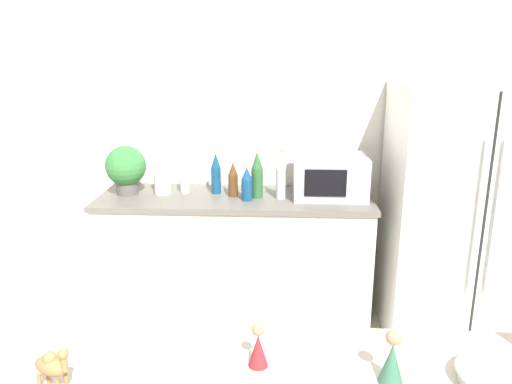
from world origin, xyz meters
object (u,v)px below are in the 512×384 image
at_px(back_bottle_2, 281,176).
at_px(microwave, 330,176).
at_px(back_bottle_3, 247,184).
at_px(wise_man_figurine_crimson, 392,360).
at_px(paper_towel_roll, 162,177).
at_px(back_bottle_0, 185,175).
at_px(potted_plant, 126,168).
at_px(back_bottle_1, 257,175).
at_px(back_bottle_4, 233,180).
at_px(refrigerator, 462,213).
at_px(wise_man_figurine_blue, 258,348).
at_px(back_bottle_5, 216,174).
at_px(fruit_bowl, 499,377).
at_px(camel_figurine, 52,365).

bearing_deg(back_bottle_2, microwave, 11.56).
distance_m(back_bottle_3, wise_man_figurine_crimson, 2.00).
xyz_separation_m(paper_towel_roll, back_bottle_0, (0.15, 0.03, 0.01)).
relative_size(potted_plant, wise_man_figurine_crimson, 2.06).
xyz_separation_m(back_bottle_1, back_bottle_4, (-0.16, 0.02, -0.04)).
xyz_separation_m(paper_towel_roll, wise_man_figurine_crimson, (1.12, -2.05, 0.01)).
distance_m(refrigerator, back_bottle_2, 1.21).
height_order(refrigerator, wise_man_figurine_blue, refrigerator).
xyz_separation_m(potted_plant, microwave, (1.37, 0.01, -0.04)).
xyz_separation_m(back_bottle_5, wise_man_figurine_blue, (0.38, -2.03, -0.02)).
relative_size(back_bottle_1, back_bottle_2, 0.98).
height_order(paper_towel_roll, back_bottle_5, back_bottle_5).
bearing_deg(back_bottle_1, back_bottle_5, 162.12).
height_order(back_bottle_1, back_bottle_5, back_bottle_1).
xyz_separation_m(refrigerator, wise_man_figurine_blue, (-1.24, -1.90, 0.20)).
relative_size(back_bottle_3, back_bottle_5, 0.80).
relative_size(back_bottle_4, back_bottle_5, 0.83).
xyz_separation_m(back_bottle_0, back_bottle_4, (0.34, -0.06, -0.01)).
bearing_deg(back_bottle_5, fruit_bowl, -63.38).
bearing_deg(back_bottle_0, microwave, -2.08).
bearing_deg(wise_man_figurine_blue, refrigerator, 56.80).
relative_size(back_bottle_4, camel_figurine, 1.69).
distance_m(back_bottle_2, wise_man_figurine_blue, 1.92).
bearing_deg(back_bottle_1, fruit_bowl, -69.14).
distance_m(back_bottle_4, camel_figurine, 2.13).
xyz_separation_m(potted_plant, fruit_bowl, (1.65, -2.03, -0.09)).
distance_m(back_bottle_5, camel_figurine, 2.18).
height_order(refrigerator, back_bottle_2, refrigerator).
height_order(camel_figurine, wise_man_figurine_crimson, wise_man_figurine_crimson).
height_order(potted_plant, microwave, potted_plant).
height_order(back_bottle_0, wise_man_figurine_blue, back_bottle_0).
xyz_separation_m(potted_plant, back_bottle_4, (0.73, -0.02, -0.07)).
bearing_deg(wise_man_figurine_blue, paper_towel_roll, 110.57).
height_order(back_bottle_2, back_bottle_3, back_bottle_2).
relative_size(back_bottle_0, back_bottle_4, 1.11).
bearing_deg(fruit_bowl, back_bottle_3, 113.14).
relative_size(camel_figurine, wise_man_figurine_blue, 1.06).
bearing_deg(back_bottle_2, back_bottle_0, 171.15).
bearing_deg(wise_man_figurine_crimson, back_bottle_4, 107.30).
xyz_separation_m(paper_towel_roll, camel_figurine, (0.21, -2.14, 0.03)).
relative_size(fruit_bowl, wise_man_figurine_crimson, 1.43).
bearing_deg(refrigerator, paper_towel_roll, 177.26).
height_order(potted_plant, fruit_bowl, potted_plant).
relative_size(back_bottle_0, camel_figurine, 1.88).
bearing_deg(fruit_bowl, camel_figurine, -175.61).
xyz_separation_m(back_bottle_2, camel_figurine, (-0.59, -2.07, -0.01)).
bearing_deg(back_bottle_4, wise_man_figurine_crimson, -72.70).
bearing_deg(refrigerator, back_bottle_2, 179.07).
height_order(back_bottle_5, fruit_bowl, back_bottle_5).
height_order(potted_plant, wise_man_figurine_crimson, potted_plant).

